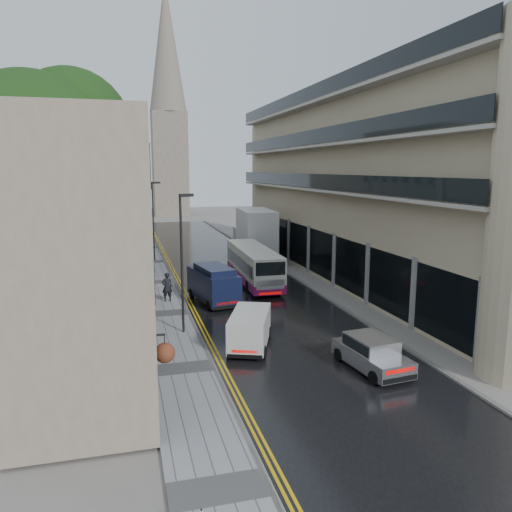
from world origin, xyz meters
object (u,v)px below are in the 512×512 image
white_van (229,338)px  navy_van (209,290)px  cream_bus (248,273)px  white_lorry (245,238)px  pedestrian (167,287)px  silver_hatchback (375,367)px  tree_near (34,195)px  lamp_post_far (153,222)px  lamp_post_near (182,265)px  tree_far (67,196)px

white_van → navy_van: bearing=108.5°
navy_van → cream_bus: bearing=37.9°
white_lorry → pedestrian: (-7.78, -11.18, -1.34)m
pedestrian → silver_hatchback: bearing=104.9°
cream_bus → white_lorry: bearing=79.0°
tree_near → lamp_post_far: 18.26m
silver_hatchback → lamp_post_far: lamp_post_far is taller
navy_van → white_lorry: bearing=57.7°
white_van → white_lorry: bearing=95.7°
pedestrian → lamp_post_near: lamp_post_near is taller
tree_near → lamp_post_near: bearing=-31.5°
silver_hatchback → white_van: white_van is taller
white_van → silver_hatchback: bearing=-20.3°
tree_near → navy_van: tree_near is taller
cream_bus → tree_far: bearing=142.7°
cream_bus → white_lorry: size_ratio=1.07×
lamp_post_near → white_van: bearing=-89.5°
silver_hatchback → lamp_post_far: size_ratio=0.54×
tree_near → cream_bus: tree_near is taller
pedestrian → tree_near: bearing=4.5°
white_lorry → navy_van: size_ratio=1.87×
white_van → navy_van: navy_van is taller
white_van → lamp_post_near: lamp_post_near is taller
lamp_post_near → pedestrian: bearing=69.1°
silver_hatchback → lamp_post_near: size_ratio=0.55×
lamp_post_near → lamp_post_far: size_ratio=0.99×
white_lorry → white_van: 22.01m
lamp_post_near → navy_van: bearing=39.6°
cream_bus → navy_van: 4.97m
white_van → lamp_post_far: (-1.74, 24.60, 2.75)m
pedestrian → lamp_post_near: size_ratio=0.26×
silver_hatchback → tree_near: bearing=131.4°
white_lorry → white_van: white_lorry is taller
silver_hatchback → lamp_post_far: 29.81m
white_van → lamp_post_near: (-1.62, 3.67, 2.72)m
cream_bus → lamp_post_near: bearing=-123.5°
pedestrian → lamp_post_far: size_ratio=0.26×
lamp_post_far → lamp_post_near: bearing=-81.0°
lamp_post_far → cream_bus: bearing=-59.1°
white_lorry → lamp_post_near: bearing=-109.5°
white_van → lamp_post_near: bearing=135.1°
silver_hatchback → pedestrian: pedestrian is taller
tree_far → lamp_post_far: size_ratio=1.77×
lamp_post_far → tree_far: bearing=-144.4°
navy_van → lamp_post_far: lamp_post_far is taller
tree_near → white_lorry: tree_near is taller
navy_van → lamp_post_near: bearing=-127.2°
white_lorry → lamp_post_near: size_ratio=1.28×
tree_near → tree_far: 13.02m
tree_near → lamp_post_far: bearing=66.6°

